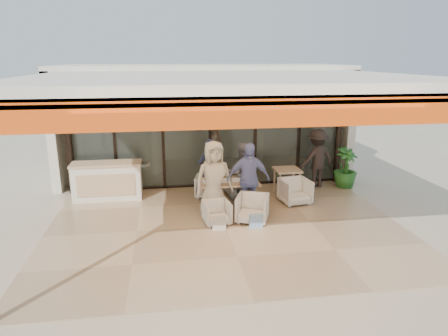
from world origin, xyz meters
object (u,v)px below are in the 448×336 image
object	(u,v)px
chair_near_left	(217,211)
chair_near_right	(252,207)
diner_periwinkle	(248,179)
side_chair	(295,190)
host_counter	(107,181)
chair_far_left	(208,185)
diner_grey	(241,173)
side_table	(287,173)
dining_table	(228,183)
standing_woman	(317,159)
diner_cream	(214,179)
potted_palm	(345,168)
chair_far_right	(238,184)
diner_navy	(210,172)

from	to	relation	value
chair_near_left	chair_near_right	bearing A→B (deg)	-8.19
diner_periwinkle	side_chair	bearing A→B (deg)	21.48
host_counter	chair_near_right	bearing A→B (deg)	-30.46
diner_periwinkle	side_chair	xyz separation A→B (m)	(1.39, 0.53, -0.53)
chair_far_left	chair_near_right	size ratio (longest dim) A/B	0.94
chair_near_right	diner_grey	world-z (taller)	diner_grey
side_table	side_chair	distance (m)	0.80
host_counter	chair_far_left	bearing A→B (deg)	-3.95
dining_table	standing_woman	xyz separation A→B (m)	(2.86, 1.30, 0.19)
chair_near_right	diner_cream	bearing A→B (deg)	170.98
diner_cream	potted_palm	size ratio (longest dim) A/B	1.54
standing_woman	potted_palm	xyz separation A→B (m)	(0.86, -0.13, -0.27)
chair_far_left	chair_far_right	xyz separation A→B (m)	(0.84, 0.00, -0.02)
diner_grey	chair_near_right	bearing A→B (deg)	82.81
potted_palm	chair_far_right	bearing A→B (deg)	-176.07
host_counter	potted_palm	distance (m)	6.83
host_counter	chair_near_right	size ratio (longest dim) A/B	2.55
diner_grey	standing_woman	distance (m)	2.58
host_counter	side_table	world-z (taller)	host_counter
chair_far_right	standing_woman	xyz separation A→B (m)	(2.43, 0.36, 0.55)
diner_navy	side_table	world-z (taller)	diner_navy
diner_grey	side_table	size ratio (longest dim) A/B	2.16
chair_near_right	side_table	size ratio (longest dim) A/B	0.97
chair_near_left	chair_far_right	bearing A→B (deg)	57.95
chair_far_left	chair_far_right	distance (m)	0.84
diner_navy	diner_grey	distance (m)	0.84
dining_table	diner_grey	size ratio (longest dim) A/B	0.93
diner_cream	side_table	distance (m)	2.58
chair_near_right	chair_far_right	bearing A→B (deg)	111.74
chair_near_right	diner_periwinkle	xyz separation A→B (m)	(0.00, 0.50, 0.54)
chair_far_right	side_chair	size ratio (longest dim) A/B	0.87
diner_navy	side_chair	world-z (taller)	diner_navy
dining_table	chair_far_left	size ratio (longest dim) A/B	2.21
chair_far_left	diner_navy	world-z (taller)	diner_navy
chair_near_right	standing_woman	bearing A→B (deg)	64.65
diner_grey	diner_periwinkle	xyz separation A→B (m)	(0.00, -0.90, 0.09)
chair_far_right	chair_near_right	world-z (taller)	chair_near_right
dining_table	chair_far_right	world-z (taller)	dining_table
side_chair	standing_woman	world-z (taller)	standing_woman
host_counter	dining_table	distance (m)	3.32
diner_grey	diner_cream	bearing A→B (deg)	39.79
dining_table	standing_woman	size ratio (longest dim) A/B	0.86
dining_table	potted_palm	bearing A→B (deg)	17.49
host_counter	chair_far_right	bearing A→B (deg)	-3.02
diner_navy	diner_grey	bearing A→B (deg)	163.19
host_counter	chair_far_left	xyz separation A→B (m)	(2.71, -0.19, -0.19)
host_counter	side_chair	xyz separation A→B (m)	(4.93, -1.06, -0.16)
diner_navy	potted_palm	bearing A→B (deg)	173.17
standing_woman	host_counter	bearing A→B (deg)	-12.97
diner_periwinkle	side_chair	distance (m)	1.57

